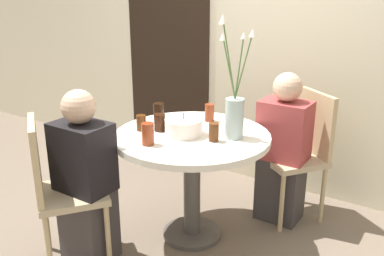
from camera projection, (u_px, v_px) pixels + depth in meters
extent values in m
plane|color=#6B5B4C|center=(192.00, 235.00, 2.98)|extent=(16.00, 16.00, 0.00)
cube|color=beige|center=(267.00, 31.00, 3.43)|extent=(8.00, 0.05, 2.60)
cube|color=black|center=(168.00, 55.00, 4.00)|extent=(0.90, 0.01, 2.05)
cylinder|color=silver|center=(192.00, 137.00, 2.75)|extent=(1.01, 1.01, 0.04)
cylinder|color=#4C4742|center=(192.00, 187.00, 2.86)|extent=(0.11, 0.11, 0.68)
cylinder|color=#4C4742|center=(192.00, 233.00, 2.98)|extent=(0.40, 0.40, 0.03)
cube|color=tan|center=(292.00, 159.00, 3.09)|extent=(0.56, 0.56, 0.04)
cube|color=tan|center=(316.00, 123.00, 3.07)|extent=(0.33, 0.25, 0.46)
cylinder|color=tan|center=(258.00, 183.00, 3.26)|extent=(0.03, 0.03, 0.44)
cylinder|color=tan|center=(282.00, 203.00, 2.96)|extent=(0.03, 0.03, 0.44)
cylinder|color=tan|center=(296.00, 176.00, 3.37)|extent=(0.03, 0.03, 0.44)
cylinder|color=tan|center=(323.00, 195.00, 3.07)|extent=(0.03, 0.03, 0.44)
cube|color=tan|center=(73.00, 194.00, 2.58)|extent=(0.56, 0.56, 0.04)
cube|color=tan|center=(36.00, 160.00, 2.44)|extent=(0.33, 0.25, 0.46)
cylinder|color=tan|center=(108.00, 237.00, 2.56)|extent=(0.03, 0.03, 0.44)
cylinder|color=tan|center=(99.00, 210.00, 2.87)|extent=(0.03, 0.03, 0.44)
cylinder|color=tan|center=(49.00, 249.00, 2.45)|extent=(0.03, 0.03, 0.44)
cylinder|color=tan|center=(46.00, 220.00, 2.75)|extent=(0.03, 0.03, 0.44)
cylinder|color=white|center=(184.00, 127.00, 2.71)|extent=(0.24, 0.24, 0.10)
cylinder|color=#E54C4C|center=(184.00, 116.00, 2.69)|extent=(0.01, 0.01, 0.04)
cylinder|color=#9EB2AD|center=(234.00, 118.00, 2.64)|extent=(0.12, 0.12, 0.25)
cylinder|color=#4C7538|center=(229.00, 68.00, 2.55)|extent=(0.09, 0.03, 0.37)
cone|color=silver|center=(223.00, 37.00, 2.50)|extent=(0.04, 0.04, 0.04)
cylinder|color=#4C7538|center=(239.00, 68.00, 2.53)|extent=(0.05, 0.01, 0.38)
cone|color=silver|center=(244.00, 35.00, 2.46)|extent=(0.04, 0.04, 0.04)
cylinder|color=#4C7538|center=(229.00, 61.00, 2.47)|extent=(0.03, 0.15, 0.48)
cone|color=silver|center=(223.00, 19.00, 2.34)|extent=(0.05, 0.05, 0.05)
cylinder|color=#4C7538|center=(244.00, 67.00, 2.53)|extent=(0.08, 0.05, 0.40)
cone|color=silver|center=(253.00, 33.00, 2.47)|extent=(0.04, 0.04, 0.05)
cylinder|color=silver|center=(190.00, 121.00, 2.97)|extent=(0.16, 0.16, 0.01)
cylinder|color=maroon|center=(209.00, 113.00, 2.98)|extent=(0.07, 0.07, 0.12)
cylinder|color=maroon|center=(148.00, 134.00, 2.54)|extent=(0.07, 0.07, 0.13)
cylinder|color=#51280F|center=(141.00, 123.00, 2.79)|extent=(0.06, 0.06, 0.10)
cylinder|color=black|center=(159.00, 113.00, 2.94)|extent=(0.07, 0.07, 0.14)
cylinder|color=#33190C|center=(160.00, 122.00, 2.78)|extent=(0.07, 0.07, 0.11)
cylinder|color=#51280F|center=(214.00, 132.00, 2.60)|extent=(0.06, 0.06, 0.11)
cube|color=#383333|center=(280.00, 188.00, 3.13)|extent=(0.31, 0.24, 0.48)
cube|color=#993838|center=(284.00, 130.00, 2.99)|extent=(0.34, 0.24, 0.42)
sphere|color=#D1A889|center=(288.00, 87.00, 2.89)|extent=(0.20, 0.20, 0.20)
cube|color=#383333|center=(89.00, 223.00, 2.68)|extent=(0.31, 0.24, 0.48)
cube|color=black|center=(83.00, 157.00, 2.53)|extent=(0.34, 0.24, 0.42)
sphere|color=#D1A889|center=(78.00, 107.00, 2.43)|extent=(0.20, 0.20, 0.20)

